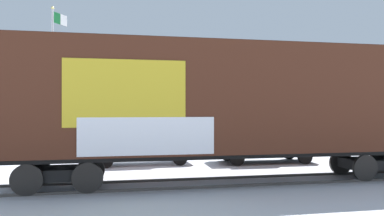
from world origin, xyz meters
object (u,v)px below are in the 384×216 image
Objects in this scene: flagpole at (55,65)px; parked_car_white at (141,146)px; parked_car_black at (263,144)px; freight_car at (230,101)px.

flagpole reaches higher than parked_car_white.
freight_car is at bearing -121.65° from parked_car_black.
freight_car is at bearing -59.58° from parked_car_white.
freight_car is 1.92× the size of flagpole.
flagpole is 1.71× the size of parked_car_white.
freight_car reaches higher than parked_car_white.
flagpole is at bearing 153.91° from parked_car_black.
parked_car_black is at bearing 58.35° from freight_car.
parked_car_black is (2.80, 4.55, -1.94)m from freight_car.
parked_car_white is at bearing 176.21° from parked_car_black.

